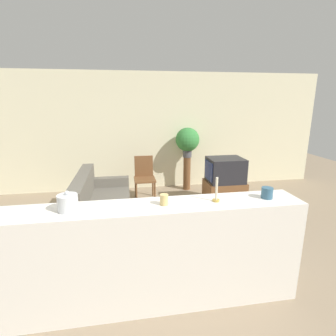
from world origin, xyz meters
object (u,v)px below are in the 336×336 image
at_px(couch, 101,209).
at_px(decorative_bowl, 68,203).
at_px(television, 225,170).
at_px(potted_plant, 187,140).
at_px(wooden_chair, 144,176).

relative_size(couch, decorative_bowl, 8.75).
bearing_deg(couch, television, 12.61).
xyz_separation_m(television, potted_plant, (-0.50, 1.11, 0.43)).
bearing_deg(decorative_bowl, potted_plant, 60.64).
bearing_deg(couch, potted_plant, 41.47).
bearing_deg(wooden_chair, decorative_bowl, -106.78).
height_order(wooden_chair, potted_plant, potted_plant).
distance_m(couch, potted_plant, 2.62).
height_order(television, decorative_bowl, decorative_bowl).
height_order(potted_plant, decorative_bowl, potted_plant).
distance_m(television, decorative_bowl, 3.43).
height_order(couch, wooden_chair, wooden_chair).
xyz_separation_m(couch, decorative_bowl, (-0.10, -1.84, 0.86)).
bearing_deg(decorative_bowl, wooden_chair, 73.22).
distance_m(couch, television, 2.44).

